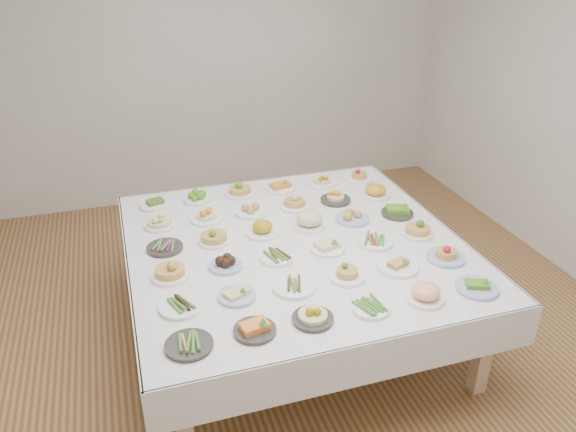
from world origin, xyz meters
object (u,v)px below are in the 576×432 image
object	(u,v)px
dish_0	(189,343)
dish_18	(165,246)
display_table	(295,251)
dish_35	(359,175)

from	to	relation	value
dish_0	dish_18	xyz separation A→B (m)	(-0.00, 1.04, -0.00)
dish_0	display_table	bearing A→B (deg)	45.12
display_table	dish_0	xyz separation A→B (m)	(-0.85, -0.86, 0.09)
dish_35	display_table	bearing A→B (deg)	-135.33
display_table	dish_35	size ratio (longest dim) A/B	9.69
display_table	dish_0	world-z (taller)	dish_0
dish_0	dish_18	distance (m)	1.04
display_table	dish_18	size ratio (longest dim) A/B	9.44
display_table	dish_18	xyz separation A→B (m)	(-0.86, 0.18, 0.09)
dish_0	dish_35	size ratio (longest dim) A/B	1.07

